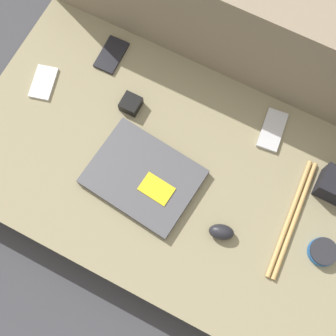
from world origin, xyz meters
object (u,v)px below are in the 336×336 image
Objects in this scene: phone_silver at (272,130)px; charger_brick at (131,104)px; phone_black at (44,83)px; phone_small at (111,55)px; computer_mouse at (221,232)px; laptop at (143,177)px; speaker_puck at (323,252)px.

phone_silver is 0.42m from charger_brick.
phone_black is 0.22m from phone_small.
computer_mouse is 1.42× the size of charger_brick.
laptop reaches higher than phone_small.
laptop is at bearing 153.04° from computer_mouse.
speaker_puck is (0.27, 0.08, -0.01)m from computer_mouse.
charger_brick is (0.14, -0.12, 0.01)m from phone_small.
computer_mouse is 0.65× the size of phone_black.
computer_mouse is 0.46m from charger_brick.
laptop is 0.40m from phone_silver.
laptop is 2.69× the size of phone_small.
computer_mouse is 0.69m from phone_black.
laptop is 2.64× the size of phone_black.
charger_brick is (-0.67, 0.14, 0.00)m from speaker_puck.
laptop is at bearing -138.39° from phone_silver.
phone_silver is at bearing 16.57° from charger_brick.
laptop is at bearing -49.54° from phone_small.
phone_black is 2.18× the size of charger_brick.
phone_black is (-0.41, 0.13, -0.01)m from laptop.
phone_black is 1.02× the size of phone_small.
speaker_puck is at bearing -20.37° from phone_black.
phone_small is (-0.54, 0.34, -0.01)m from computer_mouse.
laptop is 5.76× the size of charger_brick.
phone_small is at bearing 173.19° from phone_silver.
charger_brick is (-0.14, 0.18, 0.01)m from laptop.
phone_small reaches higher than phone_black.
charger_brick is at bearing 167.89° from speaker_puck.
phone_silver is at bearing 54.14° from laptop.
speaker_puck is at bearing -1.64° from computer_mouse.
phone_small is at bearing 161.72° from speaker_puck.
laptop is 2.41× the size of phone_silver.
computer_mouse is 0.59× the size of phone_silver.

